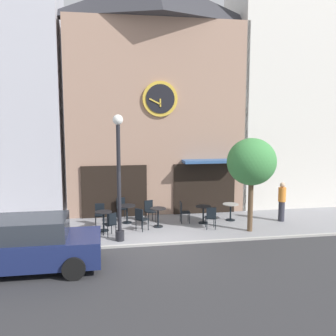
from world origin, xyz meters
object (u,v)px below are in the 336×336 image
Objects in this scene: cafe_table_center at (127,211)px; cafe_table_center_left at (203,212)px; pedestrian_orange at (282,201)px; cafe_chair_under_awning at (183,210)px; cafe_table_leftmost at (158,214)px; cafe_chair_mid_row at (111,223)px; cafe_chair_near_lamp at (141,218)px; cafe_table_near_curb at (104,218)px; cafe_chair_left_end at (211,216)px; street_lamp at (119,178)px; cafe_chair_corner at (150,209)px; cafe_chair_outer at (100,213)px; parked_car_navy at (25,245)px; cafe_table_rightmost at (231,209)px; cafe_chair_facing_street at (121,206)px; street_tree at (252,162)px.

cafe_table_center_left is at bearing -10.63° from cafe_table_center.
cafe_table_center_left is at bearing 176.10° from pedestrian_orange.
cafe_chair_under_awning is at bearing 174.06° from pedestrian_orange.
pedestrian_orange reaches higher than cafe_table_center_left.
cafe_table_center_left is at bearing 5.71° from cafe_table_leftmost.
cafe_chair_mid_row is 1.27m from cafe_chair_near_lamp.
cafe_table_center_left is 4.02m from cafe_chair_mid_row.
cafe_chair_under_awning reaches higher than cafe_table_near_curb.
cafe_chair_left_end is 3.38m from pedestrian_orange.
cafe_chair_near_lamp is at bearing 50.58° from street_lamp.
cafe_chair_corner is 5.63m from pedestrian_orange.
street_lamp reaches higher than cafe_chair_outer.
cafe_chair_left_end is at bearing 25.35° from parked_car_navy.
cafe_table_rightmost is 0.80× the size of cafe_chair_facing_street.
cafe_chair_mid_row is at bearing 119.47° from street_lamp.
cafe_table_center is 2.35m from cafe_chair_under_awning.
cafe_table_center is at bearing 67.37° from cafe_chair_mid_row.
parked_car_navy reaches higher than cafe_table_near_curb.
cafe_table_rightmost is at bearing 12.54° from cafe_chair_near_lamp.
cafe_chair_mid_row is at bearing -153.87° from cafe_table_leftmost.
parked_car_navy reaches higher than cafe_chair_left_end.
cafe_table_center is at bearing 172.84° from pedestrian_orange.
cafe_table_near_curb is 7.50m from pedestrian_orange.
street_tree is at bearing 18.01° from parked_car_navy.
cafe_table_center_left is (1.94, 0.19, -0.02)m from cafe_table_leftmost.
street_tree is at bearing -17.03° from cafe_chair_outer.
cafe_chair_facing_street is at bearing 146.41° from cafe_chair_left_end.
cafe_chair_under_awning is (3.43, -0.19, 0.00)m from cafe_chair_outer.
cafe_chair_corner reaches higher than cafe_table_near_curb.
cafe_chair_mid_row is 1.00× the size of cafe_chair_under_awning.
cafe_table_rightmost is at bearing -13.91° from cafe_chair_facing_street.
street_lamp is 5.00× the size of cafe_chair_near_lamp.
street_tree reaches higher than cafe_table_center.
cafe_chair_mid_row is 1.00× the size of cafe_chair_facing_street.
cafe_chair_corner is 0.54× the size of pedestrian_orange.
cafe_chair_under_awning and cafe_chair_left_end have the same top height.
cafe_table_center_left is at bearing -22.54° from cafe_chair_facing_street.
pedestrian_orange is (6.70, -1.61, 0.33)m from cafe_chair_facing_street.
cafe_chair_near_lamp is 1.00× the size of cafe_chair_left_end.
cafe_table_center is 0.81m from cafe_chair_facing_street.
cafe_chair_corner and cafe_chair_facing_street have the same top height.
cafe_table_center_left is at bearing -5.35° from cafe_chair_outer.
cafe_table_rightmost is (4.41, -0.35, -0.03)m from cafe_table_center.
cafe_chair_facing_street reaches higher than cafe_table_leftmost.
cafe_chair_near_lamp is at bearing -155.59° from cafe_chair_under_awning.
street_tree is 5.48m from cafe_table_center.
cafe_table_near_curb is at bearing -169.74° from cafe_chair_under_awning.
street_tree is at bearing -81.77° from cafe_table_rightmost.
parked_car_navy is at bearing -138.19° from cafe_chair_near_lamp.
cafe_chair_left_end is at bearing -85.32° from cafe_table_center_left.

